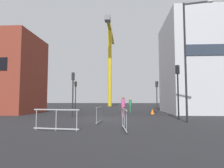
% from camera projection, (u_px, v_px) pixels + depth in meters
% --- Properties ---
extents(ground, '(160.00, 160.00, 0.00)m').
position_uv_depth(ground, '(106.00, 119.00, 16.02)').
color(ground, black).
extents(office_block, '(12.13, 9.33, 11.33)m').
position_uv_depth(office_block, '(217.00, 66.00, 23.99)').
color(office_block, silver).
rests_on(office_block, ground).
extents(construction_crane, '(1.21, 19.69, 19.77)m').
position_uv_depth(construction_crane, '(110.00, 51.00, 49.56)').
color(construction_crane, yellow).
rests_on(construction_crane, ground).
extents(streetlamp_tall, '(2.01, 0.53, 8.48)m').
position_uv_depth(streetlamp_tall, '(188.00, 51.00, 13.94)').
color(streetlamp_tall, '#232326').
rests_on(streetlamp_tall, ground).
extents(traffic_light_verge, '(0.38, 0.36, 4.10)m').
position_uv_depth(traffic_light_verge, '(76.00, 91.00, 27.57)').
color(traffic_light_verge, '#232326').
rests_on(traffic_light_verge, ground).
extents(traffic_light_median, '(0.36, 0.38, 4.29)m').
position_uv_depth(traffic_light_median, '(178.00, 83.00, 15.73)').
color(traffic_light_median, black).
rests_on(traffic_light_median, ground).
extents(traffic_light_near, '(0.39, 0.35, 3.76)m').
position_uv_depth(traffic_light_near, '(157.00, 91.00, 23.73)').
color(traffic_light_near, '#2D2D30').
rests_on(traffic_light_near, ground).
extents(traffic_light_crosswalk, '(0.25, 0.37, 4.10)m').
position_uv_depth(traffic_light_crosswalk, '(73.00, 87.00, 18.64)').
color(traffic_light_crosswalk, '#232326').
rests_on(traffic_light_crosswalk, ground).
extents(pedestrian_walking, '(0.34, 0.34, 1.78)m').
position_uv_depth(pedestrian_walking, '(130.00, 104.00, 24.32)').
color(pedestrian_walking, '#2D844C').
rests_on(pedestrian_walking, ground).
extents(pedestrian_waiting, '(0.34, 0.34, 1.85)m').
position_uv_depth(pedestrian_waiting, '(123.00, 105.00, 18.17)').
color(pedestrian_waiting, '#D14C8C').
rests_on(pedestrian_waiting, ground).
extents(safety_barrier_mid_span, '(0.28, 2.38, 1.08)m').
position_uv_depth(safety_barrier_mid_span, '(124.00, 119.00, 10.15)').
color(safety_barrier_mid_span, gray).
rests_on(safety_barrier_mid_span, ground).
extents(safety_barrier_right_run, '(0.17, 2.12, 1.08)m').
position_uv_depth(safety_barrier_right_run, '(99.00, 115.00, 13.29)').
color(safety_barrier_right_run, gray).
rests_on(safety_barrier_right_run, ground).
extents(safety_barrier_left_run, '(2.44, 0.39, 1.08)m').
position_uv_depth(safety_barrier_left_run, '(56.00, 119.00, 10.04)').
color(safety_barrier_left_run, '#B2B5BA').
rests_on(safety_barrier_left_run, ground).
extents(traffic_cone_orange, '(0.59, 0.59, 0.60)m').
position_uv_depth(traffic_cone_orange, '(152.00, 112.00, 20.91)').
color(traffic_cone_orange, black).
rests_on(traffic_cone_orange, ground).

